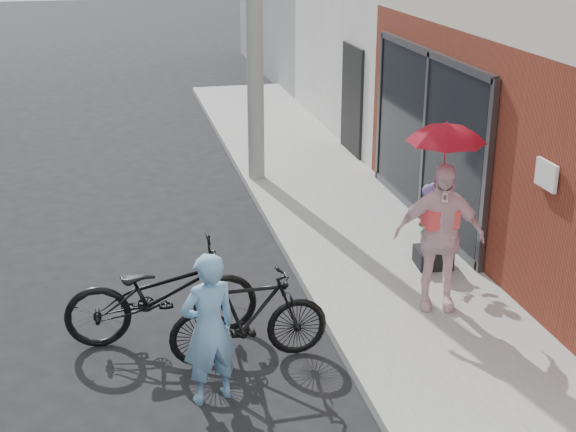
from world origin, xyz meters
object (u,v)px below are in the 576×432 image
object	(u,v)px
bike_left	(162,294)
planter	(433,257)
kimono_woman	(439,237)
officer	(209,329)
bike_right	(249,317)

from	to	relation	value
bike_left	planter	world-z (taller)	bike_left
planter	kimono_woman	bearing A→B (deg)	-111.44
officer	bike_right	xyz separation A→B (m)	(0.49, 0.64, -0.26)
bike_left	kimono_woman	world-z (taller)	kimono_woman
officer	planter	world-z (taller)	officer
officer	kimono_woman	size ratio (longest dim) A/B	0.88
officer	kimono_woman	xyz separation A→B (m)	(2.78, 1.17, 0.22)
officer	bike_left	distance (m)	1.36
bike_right	kimono_woman	world-z (taller)	kimono_woman
officer	kimono_woman	distance (m)	3.03
bike_left	kimono_woman	xyz separation A→B (m)	(3.14, -0.13, 0.44)
bike_left	kimono_woman	distance (m)	3.17
bike_right	kimono_woman	xyz separation A→B (m)	(2.29, 0.53, 0.48)
bike_right	planter	bearing A→B (deg)	-60.57
officer	bike_left	world-z (taller)	officer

